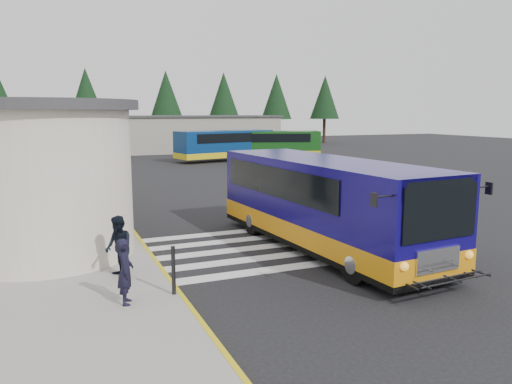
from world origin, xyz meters
name	(u,v)px	position (x,y,z in m)	size (l,w,h in m)	color
ground	(260,241)	(0.00, 0.00, 0.00)	(140.00, 140.00, 0.00)	black
curb_strip	(128,225)	(-4.05, 4.00, 0.08)	(0.12, 34.00, 0.16)	gold
crosswalk	(256,248)	(-0.50, -0.80, 0.01)	(8.00, 5.35, 0.01)	silver
depot_building	(166,134)	(6.00, 42.00, 2.11)	(26.40, 8.40, 4.20)	gray
tree_line	(153,95)	(6.29, 50.00, 6.77)	(58.40, 4.40, 10.00)	black
transit_bus	(325,207)	(1.59, -1.79, 1.45)	(4.04, 10.92, 3.03)	#0F075C
pedestrian_a	(125,271)	(-5.37, -4.60, 0.93)	(0.57, 0.37, 1.56)	black
pedestrian_b	(119,247)	(-5.26, -2.67, 1.00)	(0.83, 0.65, 1.70)	black
bollard	(173,270)	(-4.20, -4.43, 0.76)	(0.10, 0.10, 1.22)	black
far_bus_a	(225,144)	(8.76, 28.96, 1.61)	(9.93, 4.76, 2.47)	navy
far_bus_b	(272,143)	(13.62, 28.72, 1.54)	(9.56, 5.25, 2.38)	#114112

